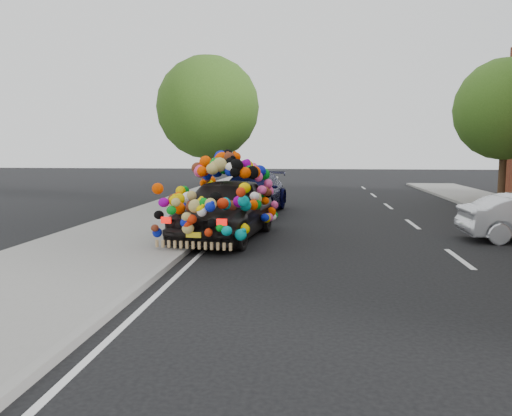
% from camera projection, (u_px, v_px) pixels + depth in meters
% --- Properties ---
extents(ground, '(100.00, 100.00, 0.00)m').
position_uv_depth(ground, '(290.00, 255.00, 11.03)').
color(ground, black).
rests_on(ground, ground).
extents(sidewalk, '(4.00, 60.00, 0.12)m').
position_uv_depth(sidewalk, '(104.00, 248.00, 11.50)').
color(sidewalk, gray).
rests_on(sidewalk, ground).
extents(kerb, '(0.15, 60.00, 0.13)m').
position_uv_depth(kerb, '(187.00, 250.00, 11.28)').
color(kerb, gray).
rests_on(kerb, ground).
extents(lane_markings, '(6.00, 50.00, 0.01)m').
position_uv_depth(lane_markings, '(459.00, 259.00, 10.63)').
color(lane_markings, silver).
rests_on(lane_markings, ground).
extents(tree_near_sidewalk, '(4.20, 4.20, 6.13)m').
position_uv_depth(tree_near_sidewalk, '(208.00, 108.00, 20.36)').
color(tree_near_sidewalk, '#332114').
rests_on(tree_near_sidewalk, ground).
extents(tree_far_b, '(4.00, 4.00, 5.90)m').
position_uv_depth(tree_far_b, '(506.00, 109.00, 19.57)').
color(tree_far_b, '#332114').
rests_on(tree_far_b, ground).
extents(plush_art_car, '(2.81, 5.10, 2.24)m').
position_uv_depth(plush_art_car, '(225.00, 194.00, 13.01)').
color(plush_art_car, black).
rests_on(plush_art_car, ground).
extents(navy_sedan, '(2.53, 5.29, 1.49)m').
position_uv_depth(navy_sedan, '(252.00, 193.00, 18.17)').
color(navy_sedan, black).
rests_on(navy_sedan, ground).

